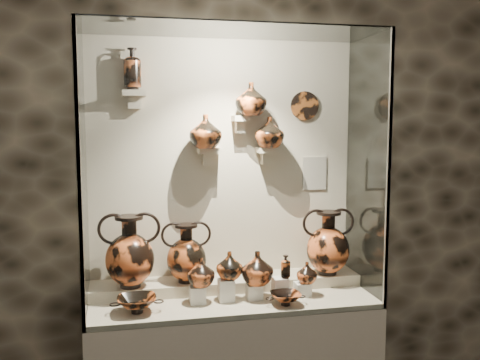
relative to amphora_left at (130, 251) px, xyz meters
name	(u,v)px	position (x,y,z in m)	size (l,w,h in m)	color
wall_back	(223,165)	(0.60, 0.20, 0.48)	(5.00, 0.02, 3.20)	black
front_tier	(233,300)	(0.60, -0.12, -0.30)	(1.68, 0.58, 0.03)	#B9AA8F
rear_tier	(227,285)	(0.60, 0.06, -0.27)	(1.70, 0.25, 0.10)	#B9AA8F
back_panel	(223,165)	(0.60, 0.20, 0.48)	(1.70, 0.03, 1.60)	beige
glass_front	(244,175)	(0.60, -0.41, 0.48)	(1.70, 0.01, 1.60)	white
glass_left	(82,173)	(-0.25, -0.12, 0.48)	(0.01, 0.60, 1.60)	white
glass_right	(367,167)	(1.45, -0.12, 0.48)	(0.01, 0.60, 1.60)	white
glass_top	(232,30)	(0.60, -0.12, 1.28)	(1.70, 0.60, 0.01)	white
frame_post_left	(79,179)	(-0.24, -0.41, 0.48)	(0.02, 0.02, 1.60)	gray
frame_post_right	(388,172)	(1.44, -0.41, 0.48)	(0.02, 0.02, 1.60)	gray
pedestal_a	(197,295)	(0.38, -0.17, -0.24)	(0.09, 0.09, 0.10)	silver
pedestal_b	(226,290)	(0.55, -0.17, -0.22)	(0.09, 0.09, 0.13)	silver
pedestal_c	(254,291)	(0.72, -0.17, -0.24)	(0.09, 0.09, 0.09)	silver
pedestal_d	(280,287)	(0.88, -0.17, -0.23)	(0.09, 0.09, 0.12)	silver
pedestal_e	(302,289)	(1.02, -0.17, -0.25)	(0.09, 0.09, 0.08)	silver
bracket_ul	(134,93)	(0.05, 0.12, 0.93)	(0.14, 0.12, 0.04)	beige
bracket_ca	(209,151)	(0.50, 0.12, 0.58)	(0.14, 0.12, 0.04)	beige
bracket_cb	(241,118)	(0.70, 0.12, 0.78)	(0.10, 0.12, 0.04)	beige
bracket_cc	(268,150)	(0.88, 0.12, 0.58)	(0.14, 0.12, 0.04)	beige
amphora_left	(130,251)	(0.00, 0.00, 0.00)	(0.35, 0.35, 0.43)	#D45C28
amphora_mid	(186,253)	(0.34, 0.03, -0.04)	(0.29, 0.29, 0.36)	#C55622
amphora_right	(328,242)	(1.25, 0.01, -0.01)	(0.33, 0.33, 0.41)	#D45C28
jug_a	(201,272)	(0.40, -0.17, -0.10)	(0.16, 0.16, 0.17)	#D45C28
jug_b	(229,265)	(0.57, -0.16, -0.08)	(0.16, 0.16, 0.16)	#C55622
jug_c	(257,268)	(0.74, -0.17, -0.10)	(0.19, 0.19, 0.20)	#D45C28
jug_e	(307,273)	(1.04, -0.18, -0.14)	(0.12, 0.12, 0.13)	#D45C28
lekythos_small	(285,265)	(0.91, -0.18, -0.09)	(0.07, 0.07, 0.16)	#C55622
kylix_left	(137,303)	(0.03, -0.25, -0.23)	(0.28, 0.24, 0.11)	#C55622
kylix_right	(285,297)	(0.87, -0.31, -0.24)	(0.22, 0.19, 0.09)	#D45C28
lekythos_tall	(132,66)	(0.04, 0.12, 1.09)	(0.11, 0.11, 0.28)	#D45C28
ovoid_vase_a	(206,131)	(0.47, 0.07, 0.70)	(0.20, 0.20, 0.21)	#C55622
ovoid_vase_b	(251,99)	(0.75, 0.08, 0.90)	(0.19, 0.19, 0.20)	#C55622
ovoid_vase_c	(269,132)	(0.88, 0.08, 0.70)	(0.18, 0.18, 0.19)	#C55622
wall_plate	(305,106)	(1.14, 0.17, 0.86)	(0.19, 0.19, 0.02)	#A35220
info_placard	(314,173)	(1.21, 0.18, 0.42)	(0.16, 0.01, 0.22)	beige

